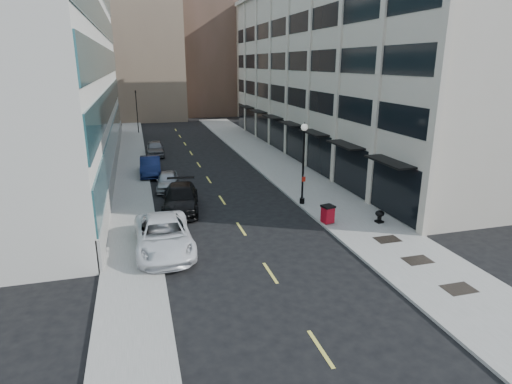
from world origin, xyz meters
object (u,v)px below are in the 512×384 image
car_white_van (164,236)px  car_blue_sedan (150,166)px  traffic_signal (136,93)px  car_black_pickup (181,198)px  car_silver_sedan (168,181)px  lamppost (303,157)px  trash_bin (328,214)px  sign_post (303,185)px  car_grey_sedan (155,148)px  urn_planter (380,215)px

car_white_van → car_blue_sedan: bearing=89.7°
traffic_signal → car_black_pickup: size_ratio=1.18×
traffic_signal → car_silver_sedan: bearing=-86.5°
car_white_van → lamppost: (10.10, 5.24, 2.69)m
trash_bin → car_white_van: bearing=174.6°
car_silver_sedan → sign_post: bearing=-30.4°
car_grey_sedan → urn_planter: car_grey_sedan is taller
traffic_signal → car_white_van: size_ratio=1.08×
car_blue_sedan → car_grey_sedan: car_blue_sedan is taller
car_white_van → car_grey_sedan: (0.85, 25.71, -0.08)m
traffic_signal → car_black_pickup: traffic_signal is taller
car_white_van → trash_bin: size_ratio=5.54×
car_silver_sedan → urn_planter: bearing=-36.3°
car_black_pickup → car_silver_sedan: car_black_pickup is taller
sign_post → car_black_pickup: bearing=174.4°
traffic_signal → lamppost: traffic_signal is taller
car_silver_sedan → urn_planter: 16.89m
car_grey_sedan → sign_post: bearing=-64.3°
car_grey_sedan → trash_bin: (9.35, -24.55, -0.04)m
lamppost → trash_bin: bearing=-88.6°
car_blue_sedan → lamppost: size_ratio=0.87×
car_grey_sedan → lamppost: size_ratio=0.81×
traffic_signal → car_grey_sedan: size_ratio=1.46×
traffic_signal → sign_post: traffic_signal is taller
car_blue_sedan → urn_planter: 21.39m
car_white_van → car_grey_sedan: 25.73m
car_grey_sedan → trash_bin: size_ratio=4.10×
traffic_signal → lamppost: (10.80, -36.76, -2.13)m
traffic_signal → car_silver_sedan: 30.49m
car_white_van → car_black_pickup: size_ratio=1.09×
trash_bin → sign_post: sign_post is taller
car_silver_sedan → traffic_signal: bearing=100.8°
car_white_van → sign_post: size_ratio=2.98×
car_blue_sedan → trash_bin: 18.85m
traffic_signal → car_white_van: bearing=-89.0°
car_black_pickup → traffic_signal: bearing=100.8°
traffic_signal → trash_bin: traffic_signal is taller
car_black_pickup → car_blue_sedan: 10.61m
car_grey_sedan → trash_bin: car_grey_sedan is taller
car_silver_sedan → lamppost: 11.56m
car_black_pickup → sign_post: 8.65m
car_silver_sedan → car_grey_sedan: car_grey_sedan is taller
traffic_signal → car_black_pickup: (2.30, -35.47, -4.86)m
car_silver_sedan → sign_post: size_ratio=1.98×
trash_bin → urn_planter: size_ratio=1.46×
car_silver_sedan → urn_planter: size_ratio=5.39×
car_white_van → car_black_pickup: car_white_van is taller
car_silver_sedan → urn_planter: car_silver_sedan is taller
sign_post → car_grey_sedan: bearing=118.2°
traffic_signal → car_black_pickup: bearing=-86.3°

